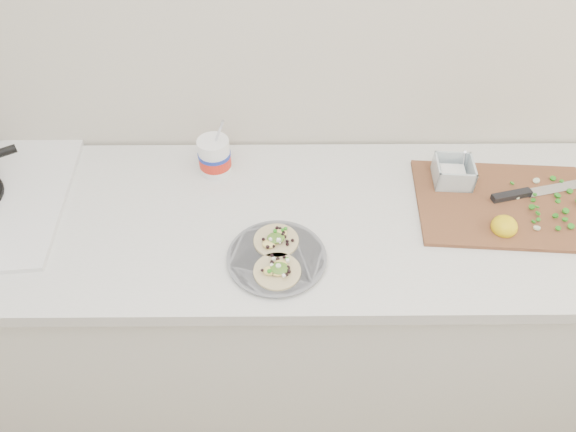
{
  "coord_description": "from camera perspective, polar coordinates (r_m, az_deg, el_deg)",
  "views": [
    {
      "loc": [
        0.07,
        0.4,
        1.93
      ],
      "look_at": [
        0.07,
        1.35,
        0.96
      ],
      "focal_mm": 32.0,
      "sensor_mm": 36.0,
      "label": 1
    }
  ],
  "objects": [
    {
      "name": "counter",
      "position": [
        1.8,
        -2.38,
        -9.71
      ],
      "size": [
        2.44,
        0.66,
        0.9
      ],
      "color": "silver",
      "rests_on": "ground"
    },
    {
      "name": "taco_plate",
      "position": [
        1.32,
        -1.27,
        -4.4
      ],
      "size": [
        0.26,
        0.26,
        0.04
      ],
      "rotation": [
        0.0,
        0.0,
        -0.23
      ],
      "color": "slate",
      "rests_on": "counter"
    },
    {
      "name": "tub",
      "position": [
        1.56,
        -8.11,
        6.83
      ],
      "size": [
        0.1,
        0.1,
        0.22
      ],
      "rotation": [
        0.0,
        0.0,
        0.26
      ],
      "color": "white",
      "rests_on": "counter"
    },
    {
      "name": "cutboard",
      "position": [
        1.59,
        22.66,
        1.91
      ],
      "size": [
        0.52,
        0.38,
        0.08
      ],
      "rotation": [
        0.0,
        0.0,
        -0.07
      ],
      "color": "brown",
      "rests_on": "counter"
    }
  ]
}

